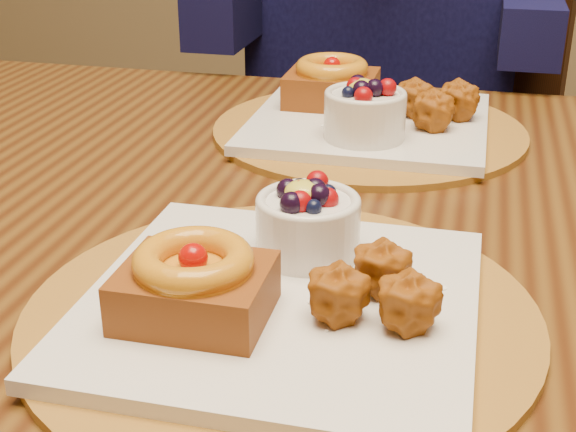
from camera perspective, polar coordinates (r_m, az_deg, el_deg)
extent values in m
cube|color=#391B0A|center=(0.80, 3.38, -0.38)|extent=(1.60, 0.90, 0.04)
cylinder|color=brown|center=(0.59, -0.48, -6.96)|extent=(0.38, 0.38, 0.01)
cube|color=silver|center=(0.59, -0.48, -6.13)|extent=(0.28, 0.28, 0.01)
cube|color=#4B1B07|center=(0.56, -6.63, -5.42)|extent=(0.10, 0.08, 0.04)
torus|color=#A34D0A|center=(0.54, -6.75, -3.15)|extent=(0.08, 0.08, 0.02)
sphere|color=#990702|center=(0.54, -6.77, -2.96)|extent=(0.02, 0.02, 0.02)
sphere|color=#994E0B|center=(0.59, 6.63, -3.75)|extent=(0.04, 0.04, 0.04)
sphere|color=#994E0B|center=(0.55, 3.54, -5.61)|extent=(0.04, 0.04, 0.04)
sphere|color=#994E0B|center=(0.55, 8.51, -6.15)|extent=(0.04, 0.04, 0.04)
cylinder|color=silver|center=(0.63, 1.43, -0.83)|extent=(0.08, 0.08, 0.05)
torus|color=silver|center=(0.62, 1.45, 1.08)|extent=(0.08, 0.08, 0.01)
ellipsoid|color=gold|center=(0.62, 1.10, 1.79)|extent=(0.03, 0.03, 0.02)
cylinder|color=brown|center=(0.99, 5.76, 6.10)|extent=(0.38, 0.38, 0.01)
cube|color=silver|center=(0.99, 5.78, 6.65)|extent=(0.28, 0.28, 0.01)
cube|color=#4B1B07|center=(1.03, 3.11, 9.04)|extent=(0.11, 0.09, 0.04)
torus|color=#A34D0A|center=(1.02, 3.14, 10.52)|extent=(0.09, 0.09, 0.02)
sphere|color=#990702|center=(1.02, 3.15, 10.63)|extent=(0.02, 0.02, 0.02)
sphere|color=#994E0B|center=(0.95, 10.22, 7.29)|extent=(0.04, 0.04, 0.04)
sphere|color=#994E0B|center=(1.00, 8.90, 8.22)|extent=(0.04, 0.04, 0.04)
sphere|color=#994E0B|center=(0.99, 11.96, 7.94)|extent=(0.04, 0.04, 0.04)
cylinder|color=silver|center=(0.90, 5.48, 7.09)|extent=(0.09, 0.09, 0.05)
torus|color=silver|center=(0.90, 5.54, 8.63)|extent=(0.09, 0.09, 0.01)
ellipsoid|color=gold|center=(0.90, 5.31, 9.15)|extent=(0.03, 0.03, 0.02)
cube|color=black|center=(1.53, 8.23, -0.80)|extent=(0.53, 0.53, 0.04)
cylinder|color=black|center=(1.59, -1.01, -8.66)|extent=(0.03, 0.03, 0.40)
cylinder|color=black|center=(1.45, 10.70, -12.96)|extent=(0.03, 0.03, 0.40)
cylinder|color=black|center=(1.85, 5.52, -3.70)|extent=(0.03, 0.03, 0.40)
cylinder|color=black|center=(1.73, 15.81, -6.80)|extent=(0.03, 0.03, 0.40)
cube|color=black|center=(1.62, 11.79, 8.42)|extent=(0.39, 0.18, 0.43)
cube|color=black|center=(1.38, -3.64, 14.60)|extent=(0.09, 0.32, 0.09)
cube|color=black|center=(1.32, 16.75, 13.21)|extent=(0.09, 0.32, 0.09)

